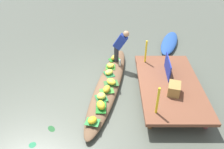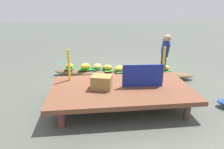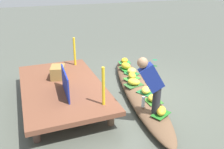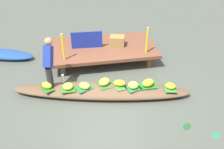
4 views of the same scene
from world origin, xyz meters
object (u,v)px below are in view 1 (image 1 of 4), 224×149
(banana_bunch_5, at_px, (107,89))
(banana_bunch_7, at_px, (101,96))
(vendor_person, at_px, (120,44))
(produce_crate, at_px, (174,89))
(banana_bunch_1, at_px, (114,57))
(water_bottle, at_px, (120,63))
(market_banner, at_px, (168,67))
(banana_bunch_3, at_px, (92,120))
(banana_bunch_6, at_px, (110,65))
(banana_bunch_2, at_px, (111,81))
(banana_bunch_0, at_px, (109,72))
(banana_bunch_4, at_px, (101,105))
(vendor_boat, at_px, (108,85))
(moored_boat, at_px, (169,43))

(banana_bunch_5, bearing_deg, banana_bunch_7, -24.92)
(vendor_person, relative_size, produce_crate, 2.68)
(banana_bunch_1, relative_size, vendor_person, 0.24)
(water_bottle, xyz_separation_m, market_banner, (0.77, 1.45, 0.34))
(banana_bunch_3, distance_m, banana_bunch_6, 2.54)
(market_banner, bearing_deg, banana_bunch_5, -68.08)
(banana_bunch_6, bearing_deg, produce_crate, 48.08)
(water_bottle, distance_m, produce_crate, 2.26)
(banana_bunch_6, bearing_deg, banana_bunch_2, 1.79)
(banana_bunch_1, bearing_deg, banana_bunch_7, -10.13)
(banana_bunch_0, relative_size, banana_bunch_2, 0.90)
(banana_bunch_3, height_order, banana_bunch_6, banana_bunch_6)
(banana_bunch_3, height_order, banana_bunch_4, banana_bunch_4)
(banana_bunch_4, relative_size, produce_crate, 0.72)
(vendor_boat, height_order, banana_bunch_2, banana_bunch_2)
(banana_bunch_0, height_order, water_bottle, water_bottle)
(banana_bunch_1, height_order, banana_bunch_5, banana_bunch_5)
(water_bottle, bearing_deg, banana_bunch_6, -69.27)
(banana_bunch_1, distance_m, banana_bunch_3, 3.07)
(vendor_boat, height_order, banana_bunch_0, banana_bunch_0)
(banana_bunch_1, xyz_separation_m, banana_bunch_3, (3.02, -0.56, -0.01))
(vendor_boat, distance_m, moored_boat, 3.86)
(moored_boat, relative_size, banana_bunch_1, 7.81)
(banana_bunch_6, bearing_deg, vendor_boat, -4.44)
(banana_bunch_2, bearing_deg, vendor_boat, -136.02)
(banana_bunch_0, distance_m, banana_bunch_3, 2.14)
(banana_bunch_5, height_order, water_bottle, water_bottle)
(vendor_boat, xyz_separation_m, banana_bunch_5, (0.46, -0.04, 0.21))
(banana_bunch_0, distance_m, banana_bunch_2, 0.52)
(banana_bunch_4, bearing_deg, vendor_person, 166.68)
(banana_bunch_1, xyz_separation_m, banana_bunch_5, (1.80, -0.23, 0.00))
(banana_bunch_2, bearing_deg, vendor_person, 167.24)
(vendor_boat, relative_size, vendor_person, 3.80)
(banana_bunch_3, bearing_deg, banana_bunch_5, 164.77)
(banana_bunch_0, bearing_deg, vendor_person, 155.16)
(water_bottle, bearing_deg, produce_crate, 40.29)
(banana_bunch_3, xyz_separation_m, banana_bunch_4, (-0.52, 0.19, 0.02))
(vendor_boat, height_order, banana_bunch_4, banana_bunch_4)
(banana_bunch_0, bearing_deg, banana_bunch_1, 169.15)
(banana_bunch_2, distance_m, water_bottle, 1.08)
(moored_boat, xyz_separation_m, vendor_person, (1.70, -2.14, 0.82))
(banana_bunch_3, bearing_deg, banana_bunch_4, 159.53)
(water_bottle, bearing_deg, vendor_person, 178.79)
(banana_bunch_1, bearing_deg, banana_bunch_2, -4.12)
(vendor_boat, bearing_deg, banana_bunch_4, 3.61)
(moored_boat, bearing_deg, banana_bunch_7, -16.01)
(banana_bunch_5, bearing_deg, vendor_person, 165.78)
(water_bottle, bearing_deg, moored_boat, 132.59)
(banana_bunch_7, bearing_deg, banana_bunch_0, 170.43)
(moored_boat, bearing_deg, banana_bunch_2, -18.71)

